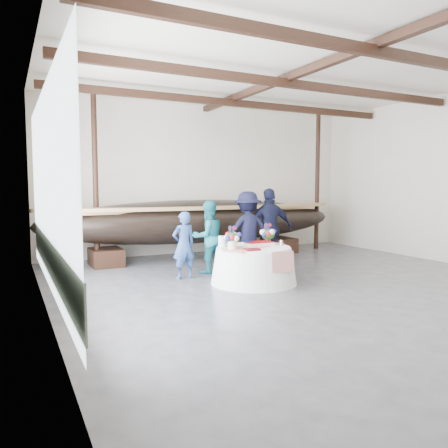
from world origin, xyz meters
name	(u,v)px	position (x,y,z in m)	size (l,w,h in m)	color
floor	(331,293)	(0.00, 0.00, 0.00)	(10.00, 12.00, 0.01)	#3D3D42
wall_back	(204,180)	(0.00, 6.00, 2.25)	(10.00, 0.02, 4.50)	silver
wall_left	(49,172)	(-5.00, 0.00, 2.25)	(0.02, 12.00, 4.50)	silver
ceiling	(336,53)	(0.00, 0.00, 4.50)	(10.00, 12.00, 0.01)	white
pavilion_structure	(308,89)	(0.00, 0.83, 4.00)	(9.80, 11.76, 4.50)	black
open_bay	(47,201)	(-4.95, 1.00, 1.83)	(0.03, 7.00, 3.20)	silver
longboat_display	(201,221)	(-0.62, 4.86, 1.06)	(8.89, 1.78, 1.67)	black
banquet_table	(254,265)	(-0.90, 1.41, 0.39)	(1.81, 1.81, 0.78)	white
tabletop_items	(250,239)	(-0.91, 1.56, 0.93)	(1.74, 1.24, 0.40)	red
guest_woman_blue	(184,245)	(-2.04, 2.53, 0.75)	(0.54, 0.36, 1.49)	#2A4886
guest_woman_teal	(208,237)	(-1.29, 2.88, 0.85)	(0.83, 0.65, 1.71)	teal
guest_man_left	(248,231)	(-0.26, 2.80, 0.96)	(1.24, 0.71, 1.92)	black
guest_man_right	(270,228)	(0.32, 2.69, 1.00)	(1.17, 0.49, 2.00)	black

